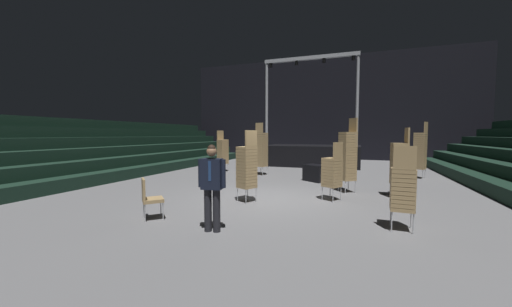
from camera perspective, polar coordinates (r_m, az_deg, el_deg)
name	(u,v)px	position (r m, az deg, el deg)	size (l,w,h in m)	color
ground_plane	(262,200)	(8.55, 1.32, -9.50)	(22.00, 30.00, 0.10)	slate
arena_end_wall	(323,108)	(23.13, 13.51, 8.92)	(22.00, 0.30, 8.00)	black
bleacher_bank_left	(81,148)	(14.48, -32.05, 1.00)	(4.50, 24.00, 2.70)	black
stage_riser	(312,154)	(17.74, 11.35, -0.07)	(5.65, 3.02, 6.36)	black
man_with_tie	(212,183)	(5.62, -8.97, -5.89)	(0.57, 0.29, 1.74)	black
chair_stack_front_left	(403,188)	(6.39, 27.68, -6.23)	(0.46, 0.46, 1.71)	#B2B5BA
chair_stack_front_right	(420,150)	(14.28, 30.42, 0.57)	(0.59, 0.59, 2.48)	#B2B5BA
chair_stack_mid_left	(332,171)	(8.49, 15.24, -3.50)	(0.60, 0.60, 1.71)	#B2B5BA
chair_stack_mid_right	(252,151)	(14.64, -0.85, 0.51)	(0.59, 0.59, 2.14)	#B2B5BA
chair_stack_mid_centre	(247,166)	(8.02, -1.88, -2.59)	(0.59, 0.59, 2.05)	#B2B5BA
chair_stack_rear_left	(399,163)	(9.61, 27.15, -1.69)	(0.48, 0.48, 2.14)	#B2B5BA
chair_stack_rear_right	(223,151)	(14.71, -6.80, 0.50)	(0.58, 0.58, 2.14)	#B2B5BA
chair_stack_rear_centre	(262,149)	(13.34, 1.15, 0.91)	(0.55, 0.55, 2.48)	#B2B5BA
chair_stack_aisle_left	(348,155)	(9.81, 18.16, -0.36)	(0.62, 0.62, 2.48)	#B2B5BA
equipment_road_case	(315,173)	(11.85, 11.98, -3.91)	(0.90, 0.60, 0.68)	black
loose_chair_near_man	(150,196)	(6.86, -20.84, -8.13)	(0.62, 0.62, 0.95)	#B2B5BA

